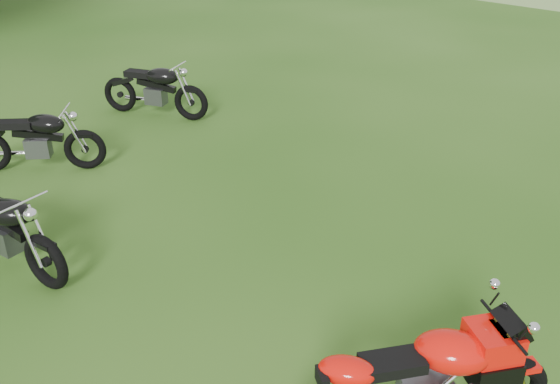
% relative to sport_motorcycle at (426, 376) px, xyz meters
% --- Properties ---
extents(ground, '(120.00, 120.00, 0.00)m').
position_rel_sport_motorcycle_xyz_m(ground, '(-1.32, 1.62, -0.59)').
color(ground, '#214D10').
rests_on(ground, ground).
extents(sport_motorcycle, '(1.98, 1.26, 1.17)m').
position_rel_sport_motorcycle_xyz_m(sport_motorcycle, '(0.00, 0.00, 0.00)').
color(sport_motorcycle, red).
rests_on(sport_motorcycle, ground).
extents(vintage_moto_a, '(1.95, 1.13, 1.01)m').
position_rel_sport_motorcycle_xyz_m(vintage_moto_a, '(-4.38, 1.38, -0.08)').
color(vintage_moto_a, black).
rests_on(vintage_moto_a, ground).
extents(vintage_moto_b, '(1.90, 0.92, 0.98)m').
position_rel_sport_motorcycle_xyz_m(vintage_moto_b, '(-5.39, 3.66, -0.10)').
color(vintage_moto_b, black).
rests_on(vintage_moto_b, ground).
extents(vintage_moto_d, '(1.97, 0.66, 1.02)m').
position_rel_sport_motorcycle_xyz_m(vintage_moto_d, '(-4.62, 6.10, -0.08)').
color(vintage_moto_d, black).
rests_on(vintage_moto_d, ground).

